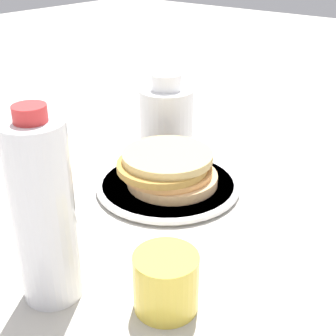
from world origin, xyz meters
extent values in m
plane|color=#BCB7AD|center=(0.00, 0.00, 0.00)|extent=(4.00, 4.00, 0.00)
cylinder|color=white|center=(-0.02, -0.02, 0.01)|extent=(0.23, 0.23, 0.01)
cylinder|color=white|center=(-0.02, -0.02, 0.01)|extent=(0.25, 0.25, 0.01)
cylinder|color=tan|center=(-0.02, -0.02, 0.02)|extent=(0.16, 0.16, 0.02)
cylinder|color=tan|center=(-0.02, -0.03, 0.03)|extent=(0.16, 0.16, 0.01)
cylinder|color=#B0833A|center=(-0.01, -0.03, 0.05)|extent=(0.16, 0.16, 0.01)
cylinder|color=#D6B771|center=(-0.02, -0.03, 0.06)|extent=(0.16, 0.16, 0.01)
cylinder|color=yellow|center=(0.21, 0.16, 0.04)|extent=(0.08, 0.08, 0.07)
cylinder|color=white|center=(-0.17, -0.16, 0.06)|extent=(0.11, 0.11, 0.12)
cylinder|color=white|center=(-0.17, -0.16, 0.13)|extent=(0.06, 0.06, 0.03)
cylinder|color=white|center=(0.28, 0.03, 0.11)|extent=(0.07, 0.07, 0.23)
cylinder|color=red|center=(0.28, 0.03, 0.24)|extent=(0.04, 0.04, 0.02)
camera|label=1|loc=(0.54, 0.43, 0.40)|focal=50.00mm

